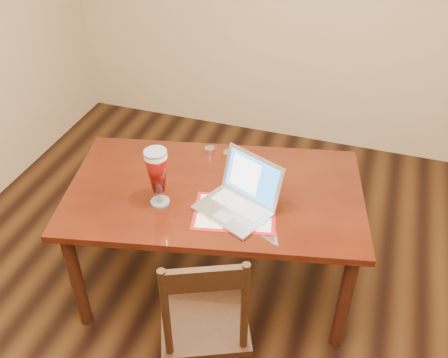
% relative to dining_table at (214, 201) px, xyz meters
% --- Properties ---
extents(room_shell, '(4.51, 5.01, 2.71)m').
position_rel_dining_table_xyz_m(room_shell, '(0.35, -0.63, 1.08)').
color(room_shell, tan).
rests_on(room_shell, ground).
extents(dining_table, '(1.77, 1.23, 1.08)m').
position_rel_dining_table_xyz_m(dining_table, '(0.00, 0.00, 0.00)').
color(dining_table, '#471509').
rests_on(dining_table, ground).
extents(dining_chair, '(0.54, 0.53, 0.99)m').
position_rel_dining_table_xyz_m(dining_chair, '(0.17, -0.63, -0.22)').
color(dining_chair, black).
rests_on(dining_chair, ground).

